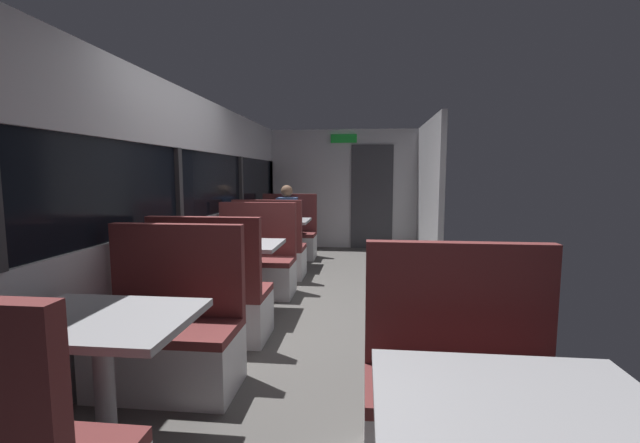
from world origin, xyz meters
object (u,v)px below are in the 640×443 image
at_px(bench_far_window_facing_entry, 288,239).
at_px(seated_passenger, 287,227).
at_px(dining_table_mid_window, 237,253).
at_px(bench_mid_window_facing_end, 213,303).
at_px(bench_mid_window_facing_entry, 255,267).
at_px(dining_table_front_aisle, 518,432).
at_px(bench_front_aisle_facing_entry, 462,404).
at_px(bench_near_window_facing_entry, 169,340).
at_px(dining_table_near_window, 101,336).
at_px(bench_far_window_facing_end, 270,254).
at_px(dining_table_far_window, 280,226).

xyz_separation_m(bench_far_window_facing_entry, seated_passenger, (0.00, -0.07, 0.21)).
distance_m(dining_table_mid_window, bench_mid_window_facing_end, 0.77).
height_order(bench_mid_window_facing_entry, dining_table_front_aisle, bench_mid_window_facing_entry).
relative_size(bench_mid_window_facing_end, bench_mid_window_facing_entry, 1.00).
bearing_deg(bench_front_aisle_facing_entry, dining_table_mid_window, 130.10).
relative_size(dining_table_mid_window, bench_far_window_facing_entry, 0.82).
relative_size(bench_mid_window_facing_entry, seated_passenger, 0.87).
bearing_deg(bench_near_window_facing_entry, bench_mid_window_facing_end, 90.00).
relative_size(dining_table_near_window, bench_far_window_facing_end, 0.82).
bearing_deg(dining_table_near_window, bench_far_window_facing_end, 90.00).
relative_size(bench_near_window_facing_entry, dining_table_mid_window, 1.22).
bearing_deg(bench_mid_window_facing_entry, bench_far_window_facing_end, 90.00).
distance_m(bench_near_window_facing_entry, bench_far_window_facing_entry, 4.45).
bearing_deg(seated_passenger, bench_mid_window_facing_end, -90.00).
bearing_deg(dining_table_mid_window, bench_far_window_facing_entry, 90.00).
height_order(bench_far_window_facing_end, dining_table_front_aisle, bench_far_window_facing_end).
height_order(bench_mid_window_facing_entry, bench_front_aisle_facing_entry, same).
height_order(bench_mid_window_facing_end, bench_mid_window_facing_entry, same).
distance_m(bench_mid_window_facing_entry, seated_passenger, 2.16).
distance_m(dining_table_front_aisle, seated_passenger, 5.95).
distance_m(dining_table_near_window, bench_mid_window_facing_end, 1.56).
xyz_separation_m(dining_table_mid_window, bench_front_aisle_facing_entry, (1.79, -2.13, -0.31)).
relative_size(bench_far_window_facing_entry, seated_passenger, 0.87).
distance_m(bench_far_window_facing_end, seated_passenger, 1.34).
xyz_separation_m(dining_table_mid_window, bench_mid_window_facing_end, (0.00, -0.70, -0.31)).
distance_m(dining_table_mid_window, bench_mid_window_facing_entry, 0.77).
xyz_separation_m(dining_table_far_window, seated_passenger, (0.00, 0.63, -0.10)).
xyz_separation_m(bench_mid_window_facing_entry, bench_far_window_facing_entry, (0.00, 2.23, 0.00)).
xyz_separation_m(dining_table_mid_window, dining_table_far_window, (0.00, 2.23, 0.00)).
bearing_deg(bench_mid_window_facing_end, bench_front_aisle_facing_entry, -38.55).
distance_m(bench_far_window_facing_entry, bench_front_aisle_facing_entry, 5.36).
height_order(dining_table_far_window, dining_table_front_aisle, same).
bearing_deg(bench_mid_window_facing_entry, dining_table_far_window, 90.00).
relative_size(bench_mid_window_facing_entry, bench_far_window_facing_end, 1.00).
height_order(bench_near_window_facing_entry, bench_far_window_facing_end, same).
height_order(bench_far_window_facing_end, seated_passenger, seated_passenger).
xyz_separation_m(bench_mid_window_facing_entry, bench_front_aisle_facing_entry, (1.79, -2.83, 0.00)).
relative_size(bench_mid_window_facing_end, bench_far_window_facing_end, 1.00).
relative_size(dining_table_mid_window, seated_passenger, 0.71).
xyz_separation_m(bench_mid_window_facing_entry, seated_passenger, (0.00, 2.15, 0.21)).
height_order(bench_mid_window_facing_end, bench_front_aisle_facing_entry, same).
bearing_deg(bench_far_window_facing_end, bench_mid_window_facing_entry, -90.00).
bearing_deg(bench_far_window_facing_entry, dining_table_front_aisle, -72.71).
relative_size(bench_mid_window_facing_end, dining_table_front_aisle, 1.22).
distance_m(bench_near_window_facing_entry, dining_table_mid_window, 1.56).
xyz_separation_m(dining_table_far_window, bench_front_aisle_facing_entry, (1.79, -4.35, -0.31)).
bearing_deg(bench_far_window_facing_end, seated_passenger, 90.00).
distance_m(bench_mid_window_facing_end, bench_front_aisle_facing_entry, 2.29).
bearing_deg(bench_far_window_facing_end, bench_far_window_facing_entry, 90.00).
relative_size(bench_near_window_facing_entry, bench_mid_window_facing_entry, 1.00).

